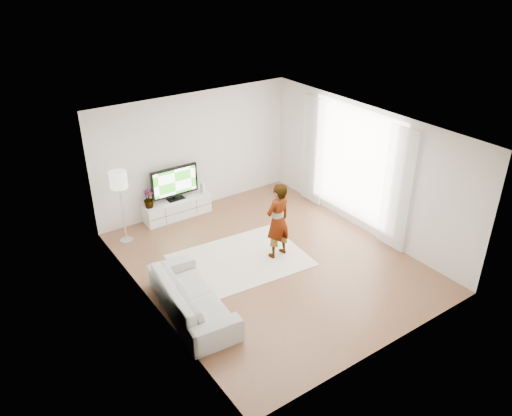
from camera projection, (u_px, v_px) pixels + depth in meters
floor at (270, 261)px, 10.09m from camera, size 6.00×6.00×0.00m
ceiling at (272, 129)px, 8.78m from camera, size 6.00×6.00×0.00m
wall_left at (148, 239)px, 8.18m from camera, size 0.02×6.00×2.80m
wall_right at (365, 170)px, 10.69m from camera, size 0.02×6.00×2.80m
wall_back at (195, 152)px, 11.62m from camera, size 5.00×0.02×2.80m
wall_front at (392, 276)px, 7.25m from camera, size 5.00×0.02×2.80m
window at (354, 163)px, 10.88m from camera, size 0.01×2.60×2.50m
curtain_near at (397, 190)px, 9.94m from camera, size 0.04×0.70×2.60m
curtain_far at (313, 151)px, 11.83m from camera, size 0.04×0.70×2.60m
media_console at (177, 208)px, 11.66m from camera, size 1.59×0.45×0.45m
television at (175, 182)px, 11.38m from camera, size 1.14×0.22×0.80m
game_console at (203, 188)px, 11.85m from camera, size 0.05×0.17×0.23m
potted_plant at (149, 199)px, 11.12m from camera, size 0.28×0.28×0.42m
rug at (240, 260)px, 10.12m from camera, size 2.74×2.08×0.01m
player at (278, 221)px, 9.91m from camera, size 0.63×0.45×1.60m
sofa at (192, 296)px, 8.56m from camera, size 1.09×2.30×0.65m
floor_lamp at (119, 183)px, 10.17m from camera, size 0.36×0.36×1.62m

